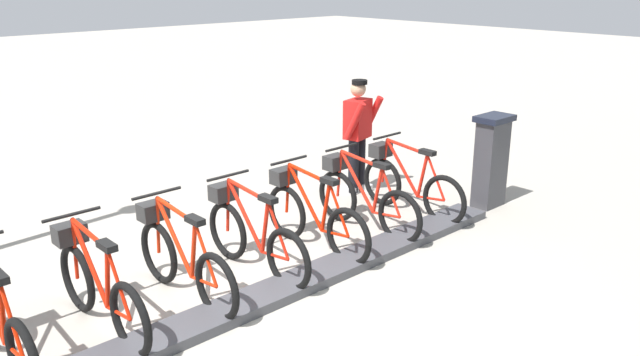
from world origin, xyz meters
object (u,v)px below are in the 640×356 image
object	(u,v)px
bike_docked_0	(408,183)
bike_docked_1	(363,198)
bike_docked_5	(97,285)
bike_docked_4	(181,258)
bike_docked_2	(312,215)
payment_kiosk	(491,160)
worker_near_rack	(358,132)
bike_docked_3	(252,234)

from	to	relation	value
bike_docked_0	bike_docked_1	size ratio (longest dim) A/B	1.00
bike_docked_0	bike_docked_1	bearing A→B (deg)	90.00
bike_docked_5	bike_docked_4	bearing A→B (deg)	-90.00
bike_docked_2	bike_docked_5	distance (m)	2.59
payment_kiosk	bike_docked_5	bearing A→B (deg)	83.93
bike_docked_4	bike_docked_5	xyz separation A→B (m)	(0.00, 0.86, 0.00)
bike_docked_1	bike_docked_5	xyz separation A→B (m)	(0.00, 3.46, 0.00)
payment_kiosk	bike_docked_4	bearing A→B (deg)	82.77
worker_near_rack	bike_docked_0	bearing A→B (deg)	172.54
bike_docked_4	worker_near_rack	world-z (taller)	worker_near_rack
bike_docked_3	bike_docked_4	world-z (taller)	same
bike_docked_2	worker_near_rack	xyz separation A→B (m)	(1.07, -1.87, 0.48)
payment_kiosk	bike_docked_0	bearing A→B (deg)	61.51
bike_docked_2	payment_kiosk	bearing A→B (deg)	-101.62
bike_docked_0	worker_near_rack	bearing A→B (deg)	-7.46
bike_docked_1	bike_docked_2	bearing A→B (deg)	90.00
bike_docked_1	bike_docked_4	world-z (taller)	same
bike_docked_2	worker_near_rack	world-z (taller)	worker_near_rack
payment_kiosk	bike_docked_0	distance (m)	1.22
bike_docked_4	bike_docked_0	bearing A→B (deg)	-90.00
payment_kiosk	bike_docked_5	world-z (taller)	payment_kiosk
bike_docked_4	bike_docked_5	world-z (taller)	same
bike_docked_4	payment_kiosk	bearing A→B (deg)	-97.23
bike_docked_0	worker_near_rack	world-z (taller)	worker_near_rack
worker_near_rack	bike_docked_3	bearing A→B (deg)	111.42
bike_docked_4	bike_docked_5	size ratio (longest dim) A/B	1.00
bike_docked_3	worker_near_rack	bearing A→B (deg)	-68.58
payment_kiosk	bike_docked_1	world-z (taller)	payment_kiosk
bike_docked_5	worker_near_rack	world-z (taller)	worker_near_rack
bike_docked_0	worker_near_rack	xyz separation A→B (m)	(1.07, -0.14, 0.48)
bike_docked_2	bike_docked_3	world-z (taller)	same
bike_docked_2	worker_near_rack	size ratio (longest dim) A/B	1.04
payment_kiosk	bike_docked_0	size ratio (longest dim) A/B	0.74
bike_docked_0	bike_docked_4	bearing A→B (deg)	90.00
bike_docked_2	bike_docked_5	world-z (taller)	same
bike_docked_2	bike_docked_1	bearing A→B (deg)	-90.00
bike_docked_1	worker_near_rack	size ratio (longest dim) A/B	1.04
bike_docked_4	bike_docked_3	bearing A→B (deg)	-90.00
payment_kiosk	worker_near_rack	xyz separation A→B (m)	(1.64, 0.91, 0.24)
payment_kiosk	worker_near_rack	distance (m)	1.90
payment_kiosk	bike_docked_3	size ratio (longest dim) A/B	0.74
payment_kiosk	worker_near_rack	size ratio (longest dim) A/B	0.77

